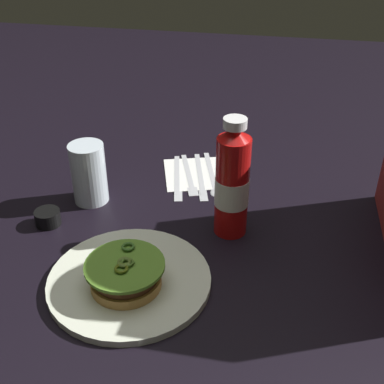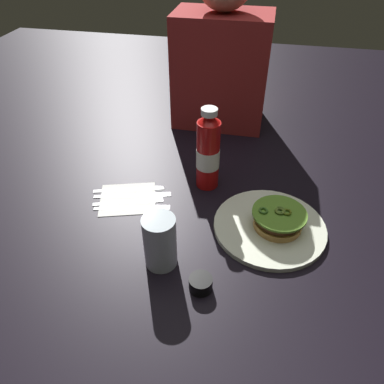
% 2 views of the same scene
% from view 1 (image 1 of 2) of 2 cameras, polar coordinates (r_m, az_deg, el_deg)
% --- Properties ---
extents(ground_plane, '(3.00, 3.00, 0.00)m').
position_cam_1_polar(ground_plane, '(0.98, -3.68, -5.14)').
color(ground_plane, black).
extents(dinner_plate, '(0.28, 0.28, 0.01)m').
position_cam_1_polar(dinner_plate, '(0.88, -7.11, -9.95)').
color(dinner_plate, silver).
rests_on(dinner_plate, ground_plane).
extents(burger_sandwich, '(0.13, 0.13, 0.05)m').
position_cam_1_polar(burger_sandwich, '(0.85, -7.58, -9.25)').
color(burger_sandwich, '#C38E47').
rests_on(burger_sandwich, dinner_plate).
extents(ketchup_bottle, '(0.07, 0.07, 0.24)m').
position_cam_1_polar(ketchup_bottle, '(0.94, 4.59, 1.01)').
color(ketchup_bottle, '#B4100E').
rests_on(ketchup_bottle, ground_plane).
extents(water_glass, '(0.07, 0.07, 0.13)m').
position_cam_1_polar(water_glass, '(1.08, -11.66, 2.09)').
color(water_glass, silver).
rests_on(water_glass, ground_plane).
extents(condiment_cup, '(0.05, 0.05, 0.03)m').
position_cam_1_polar(condiment_cup, '(1.05, -16.12, -2.87)').
color(condiment_cup, black).
rests_on(condiment_cup, ground_plane).
extents(napkin, '(0.18, 0.17, 0.00)m').
position_cam_1_polar(napkin, '(1.18, 0.24, 2.13)').
color(napkin, white).
rests_on(napkin, ground_plane).
extents(butter_knife, '(0.20, 0.06, 0.00)m').
position_cam_1_polar(butter_knife, '(1.16, -1.73, 1.52)').
color(butter_knife, silver).
rests_on(butter_knife, napkin).
extents(fork_utensil, '(0.19, 0.08, 0.00)m').
position_cam_1_polar(fork_utensil, '(1.16, -0.30, 1.77)').
color(fork_utensil, silver).
rests_on(fork_utensil, napkin).
extents(steak_knife, '(0.21, 0.07, 0.00)m').
position_cam_1_polar(steak_knife, '(1.16, 1.00, 1.64)').
color(steak_knife, silver).
rests_on(steak_knife, napkin).
extents(spoon_utensil, '(0.20, 0.07, 0.00)m').
position_cam_1_polar(spoon_utensil, '(1.16, 2.40, 1.62)').
color(spoon_utensil, silver).
rests_on(spoon_utensil, napkin).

